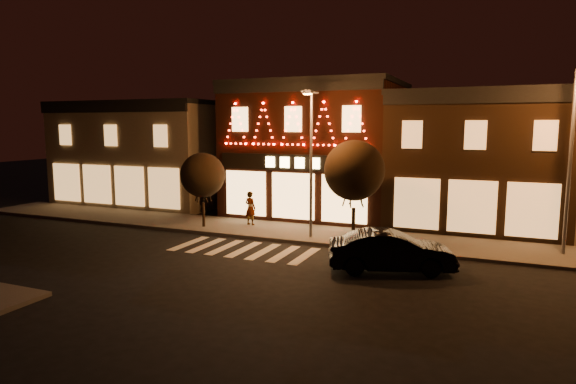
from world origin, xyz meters
The scene contains 11 objects.
ground centered at (0.00, 0.00, 0.00)m, with size 120.00×120.00×0.00m, color black.
sidewalk_far centered at (2.00, 8.00, 0.07)m, with size 44.00×4.00×0.15m, color #47423D.
building_left centered at (-13.00, 13.99, 3.66)m, with size 12.20×8.28×7.30m.
building_pulp centered at (0.00, 13.98, 4.16)m, with size 10.20×8.34×8.30m.
building_right_a centered at (9.50, 13.99, 3.76)m, with size 9.20×8.28×7.50m.
streetlamp_mid centered at (2.18, 6.87, 4.35)m, with size 0.65×1.64×7.15m.
streetlamp_right centered at (13.38, 7.98, 4.75)m, with size 0.51×1.79×7.83m.
tree_left centered at (-4.14, 7.11, 2.98)m, with size 2.42×2.42×4.05m.
tree_right centered at (4.29, 7.17, 3.53)m, with size 2.89×2.89×4.83m.
dark_sedan centered at (6.89, 3.26, 0.80)m, with size 1.68×4.83×1.59m, color black.
pedestrian centered at (-2.00, 8.55, 1.09)m, with size 0.69×0.45×1.88m, color gray.
Camera 1 is at (10.48, -15.56, 5.69)m, focal length 30.76 mm.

